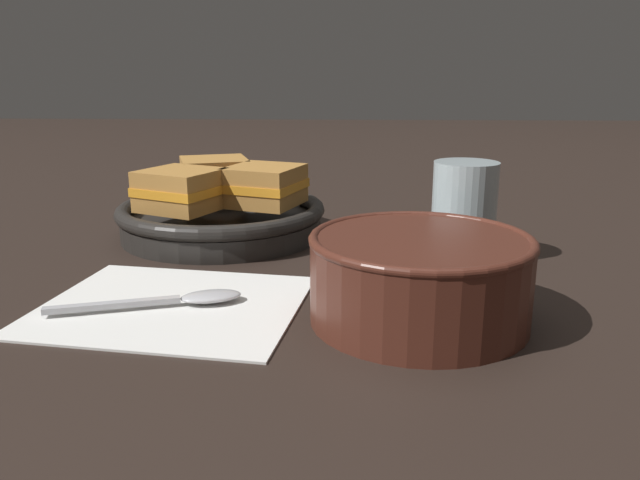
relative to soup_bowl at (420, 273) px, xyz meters
name	(u,v)px	position (x,y,z in m)	size (l,w,h in m)	color
ground_plane	(287,285)	(-0.11, 0.08, -0.04)	(4.00, 4.00, 0.00)	black
napkin	(172,304)	(-0.21, 0.02, -0.04)	(0.24, 0.21, 0.00)	white
soup_bowl	(420,273)	(0.00, 0.00, 0.00)	(0.18, 0.18, 0.07)	#4C2319
spoon	(185,299)	(-0.20, 0.02, -0.03)	(0.16, 0.06, 0.01)	#B7B7BC
skillet	(221,218)	(-0.21, 0.26, -0.02)	(0.26, 0.32, 0.04)	black
sandwich_near_left	(264,186)	(-0.16, 0.25, 0.02)	(0.10, 0.11, 0.05)	#B27A38
sandwich_near_right	(215,176)	(-0.23, 0.31, 0.02)	(0.10, 0.10, 0.05)	#B27A38
sandwich_far_left	(181,190)	(-0.25, 0.22, 0.02)	(0.11, 0.11, 0.05)	#B27A38
drinking_glass	(464,212)	(0.06, 0.17, 0.01)	(0.07, 0.07, 0.11)	silver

